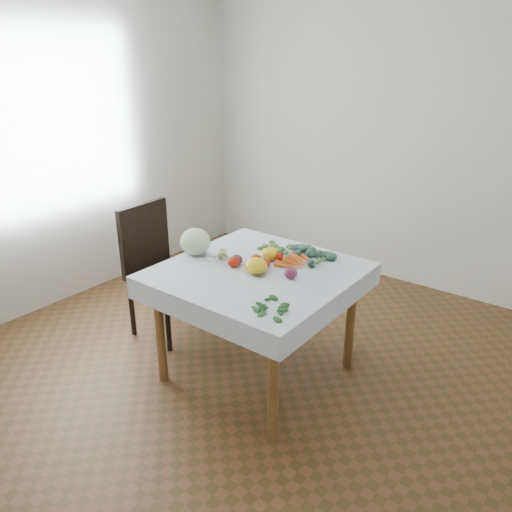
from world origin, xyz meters
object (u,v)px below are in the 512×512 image
(heirloom_back, at_px, (271,254))
(carrot_bunch, at_px, (297,262))
(chair, at_px, (156,261))
(cabbage, at_px, (195,242))
(table, at_px, (258,285))

(heirloom_back, xyz_separation_m, carrot_bunch, (0.18, 0.04, -0.03))
(chair, height_order, cabbage, chair)
(chair, distance_m, carrot_bunch, 1.13)
(table, bearing_deg, cabbage, -174.28)
(table, height_order, heirloom_back, heirloom_back)
(chair, xyz_separation_m, cabbage, (0.47, -0.06, 0.28))
(table, xyz_separation_m, cabbage, (-0.48, -0.05, 0.19))
(heirloom_back, bearing_deg, chair, -169.68)
(heirloom_back, bearing_deg, cabbage, -153.17)
(cabbage, height_order, carrot_bunch, cabbage)
(chair, relative_size, heirloom_back, 8.46)
(table, relative_size, cabbage, 5.04)
(cabbage, distance_m, carrot_bunch, 0.68)
(table, xyz_separation_m, carrot_bunch, (0.14, 0.22, 0.12))
(cabbage, height_order, heirloom_back, cabbage)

